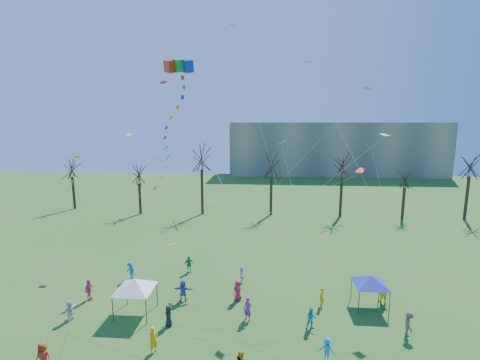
# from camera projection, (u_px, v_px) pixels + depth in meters

# --- Properties ---
(distant_building) EXTENTS (60.00, 14.00, 15.00)m
(distant_building) POSITION_uv_depth(u_px,v_px,m) (335.00, 149.00, 97.25)
(distant_building) COLOR gray
(distant_building) RESTS_ON ground
(bare_tree_row) EXTENTS (69.77, 7.42, 11.57)m
(bare_tree_row) POSITION_uv_depth(u_px,v_px,m) (276.00, 171.00, 53.25)
(bare_tree_row) COLOR black
(bare_tree_row) RESTS_ON ground
(big_box_kite) EXTENTS (5.09, 5.10, 19.59)m
(big_box_kite) POSITION_uv_depth(u_px,v_px,m) (174.00, 135.00, 22.65)
(big_box_kite) COLOR red
(big_box_kite) RESTS_ON ground
(canopy_tent_white) EXTENTS (3.94, 3.94, 2.95)m
(canopy_tent_white) POSITION_uv_depth(u_px,v_px,m) (135.00, 284.00, 25.84)
(canopy_tent_white) COLOR #3F3F44
(canopy_tent_white) RESTS_ON ground
(canopy_tent_blue) EXTENTS (3.60, 3.60, 2.70)m
(canopy_tent_blue) POSITION_uv_depth(u_px,v_px,m) (371.00, 280.00, 26.95)
(canopy_tent_blue) COLOR #3F3F44
(canopy_tent_blue) RESTS_ON ground
(festival_crowd) EXTENTS (26.28, 14.74, 1.86)m
(festival_crowd) POSITION_uv_depth(u_px,v_px,m) (225.00, 305.00, 25.91)
(festival_crowd) COLOR #AF3015
(festival_crowd) RESTS_ON ground
(small_kites_aloft) EXTENTS (28.95, 19.94, 33.38)m
(small_kites_aloft) POSITION_uv_depth(u_px,v_px,m) (236.00, 141.00, 28.99)
(small_kites_aloft) COLOR yellow
(small_kites_aloft) RESTS_ON ground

